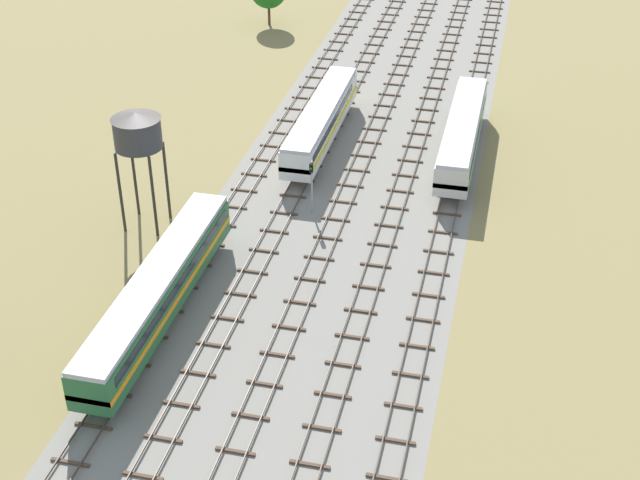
{
  "coord_description": "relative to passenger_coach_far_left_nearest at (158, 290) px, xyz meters",
  "views": [
    {
      "loc": [
        13.34,
        -15.48,
        37.9
      ],
      "look_at": [
        0.0,
        40.85,
        1.5
      ],
      "focal_mm": 49.96,
      "sensor_mm": 36.0,
      "label": 1
    }
  ],
  "objects": [
    {
      "name": "ground_plane",
      "position": [
        8.91,
        25.64,
        -2.61
      ],
      "size": [
        480.0,
        480.0,
        0.0
      ],
      "primitive_type": "plane",
      "color": "olive"
    },
    {
      "name": "ballast_bed",
      "position": [
        8.91,
        25.64,
        -2.61
      ],
      "size": [
        21.82,
        176.0,
        0.01
      ],
      "primitive_type": "cube",
      "color": "gray",
      "rests_on": "ground"
    },
    {
      "name": "track_far_left",
      "position": [
        0.0,
        26.64,
        -2.48
      ],
      "size": [
        2.4,
        126.0,
        0.29
      ],
      "color": "#47382D",
      "rests_on": "ground"
    },
    {
      "name": "track_left",
      "position": [
        4.45,
        26.64,
        -2.48
      ],
      "size": [
        2.4,
        126.0,
        0.29
      ],
      "color": "#47382D",
      "rests_on": "ground"
    },
    {
      "name": "track_centre_left",
      "position": [
        8.91,
        26.64,
        -2.48
      ],
      "size": [
        2.4,
        126.0,
        0.29
      ],
      "color": "#47382D",
      "rests_on": "ground"
    },
    {
      "name": "track_centre",
      "position": [
        13.36,
        26.64,
        -2.48
      ],
      "size": [
        2.4,
        126.0,
        0.29
      ],
      "color": "#47382D",
      "rests_on": "ground"
    },
    {
      "name": "track_centre_right",
      "position": [
        17.82,
        26.64,
        -2.48
      ],
      "size": [
        2.4,
        126.0,
        0.29
      ],
      "color": "#47382D",
      "rests_on": "ground"
    },
    {
      "name": "passenger_coach_far_left_nearest",
      "position": [
        0.0,
        0.0,
        0.0
      ],
      "size": [
        2.96,
        22.0,
        3.8
      ],
      "color": "#286638",
      "rests_on": "ground"
    },
    {
      "name": "diesel_railcar_left_near",
      "position": [
        4.45,
        29.81,
        -0.02
      ],
      "size": [
        2.96,
        20.5,
        3.8
      ],
      "color": "white",
      "rests_on": "ground"
    },
    {
      "name": "diesel_railcar_centre_right_mid",
      "position": [
        17.82,
        29.98,
        -0.02
      ],
      "size": [
        2.96,
        20.5,
        3.8
      ],
      "color": "beige",
      "rests_on": "ground"
    },
    {
      "name": "water_tower",
      "position": [
        -5.99,
        11.94,
        5.72
      ],
      "size": [
        3.93,
        3.93,
        9.97
      ],
      "color": "#2D2826",
      "rests_on": "ground"
    },
    {
      "name": "signal_post_nearest",
      "position": [
        6.68,
        16.9,
        0.45
      ],
      "size": [
        0.28,
        0.47,
        4.78
      ],
      "color": "gray",
      "rests_on": "ground"
    }
  ]
}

